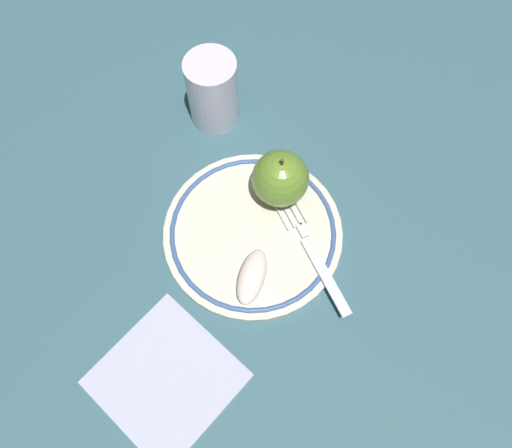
# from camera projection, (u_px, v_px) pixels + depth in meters

# --- Properties ---
(ground_plane) EXTENTS (2.00, 2.00, 0.00)m
(ground_plane) POSITION_uv_depth(u_px,v_px,m) (255.00, 225.00, 0.60)
(ground_plane) COLOR #355B67
(plate) EXTENTS (0.21, 0.21, 0.01)m
(plate) POSITION_uv_depth(u_px,v_px,m) (256.00, 233.00, 0.59)
(plate) COLOR beige
(plate) RESTS_ON ground_plane
(apple_red_whole) EXTENTS (0.07, 0.07, 0.07)m
(apple_red_whole) POSITION_uv_depth(u_px,v_px,m) (280.00, 179.00, 0.57)
(apple_red_whole) COLOR olive
(apple_red_whole) RESTS_ON plate
(apple_slice_front) EXTENTS (0.07, 0.03, 0.02)m
(apple_slice_front) POSITION_uv_depth(u_px,v_px,m) (252.00, 277.00, 0.55)
(apple_slice_front) COLOR #F7DFCE
(apple_slice_front) RESTS_ON plate
(fork) EXTENTS (0.15, 0.13, 0.00)m
(fork) POSITION_uv_depth(u_px,v_px,m) (311.00, 250.00, 0.57)
(fork) COLOR silver
(fork) RESTS_ON plate
(drinking_glass) EXTENTS (0.06, 0.06, 0.10)m
(drinking_glass) POSITION_uv_depth(u_px,v_px,m) (213.00, 91.00, 0.62)
(drinking_glass) COLOR silver
(drinking_glass) RESTS_ON ground_plane
(napkin_folded) EXTENTS (0.18, 0.18, 0.01)m
(napkin_folded) POSITION_uv_depth(u_px,v_px,m) (166.00, 378.00, 0.52)
(napkin_folded) COLOR #B1B5CE
(napkin_folded) RESTS_ON ground_plane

